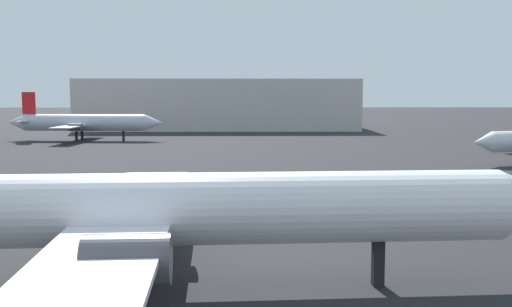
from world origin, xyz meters
The scene contains 3 objects.
airplane_at_gate centered at (-1.90, 12.86, 3.53)m, with size 36.17×27.94×11.57m.
airplane_far_left centered at (-25.58, 89.64, 3.10)m, with size 27.26×18.58×8.34m.
terminal_building centered at (-3.61, 122.05, 5.56)m, with size 61.04×22.05×11.12m, color #B7B7B2.
Camera 1 is at (2.09, -11.28, 8.44)m, focal length 40.95 mm.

